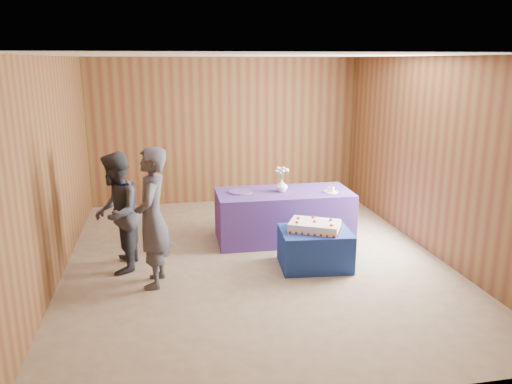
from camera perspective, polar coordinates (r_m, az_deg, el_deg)
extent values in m
plane|color=gray|center=(6.89, -0.16, -7.73)|extent=(6.00, 6.00, 0.00)
cube|color=brown|center=(9.41, -3.54, 6.94)|extent=(5.00, 0.04, 2.70)
cube|color=brown|center=(3.69, 8.43, -5.91)|extent=(5.00, 0.04, 2.70)
cube|color=brown|center=(6.52, -22.32, 2.28)|extent=(0.04, 6.00, 2.70)
cube|color=brown|center=(7.36, 19.39, 3.88)|extent=(0.04, 6.00, 2.70)
cube|color=white|center=(6.36, -0.18, 15.35)|extent=(5.00, 6.00, 0.04)
cube|color=navy|center=(6.63, 6.74, -6.41)|extent=(0.95, 0.77, 0.50)
cube|color=#4F2E7F|center=(7.53, 3.19, -2.71)|extent=(2.01, 0.93, 0.75)
cube|color=white|center=(6.53, 6.72, -3.88)|extent=(0.76, 0.67, 0.12)
sphere|color=#AE210D|center=(6.41, 3.58, -4.57)|extent=(0.03, 0.03, 0.03)
sphere|color=#AE210D|center=(6.31, 9.21, -5.07)|extent=(0.03, 0.03, 0.03)
sphere|color=#AE210D|center=(6.80, 4.40, -3.43)|extent=(0.03, 0.03, 0.03)
sphere|color=#AE210D|center=(6.70, 9.70, -3.88)|extent=(0.03, 0.03, 0.03)
sphere|color=#AE210D|center=(6.44, 4.91, -3.38)|extent=(0.04, 0.04, 0.04)
cone|color=#145B1C|center=(6.45, 5.13, -3.47)|extent=(0.02, 0.03, 0.03)
sphere|color=#AE210D|center=(6.57, 8.33, -3.11)|extent=(0.04, 0.04, 0.04)
cone|color=#145B1C|center=(6.59, 8.55, -3.20)|extent=(0.02, 0.03, 0.03)
sphere|color=#AE210D|center=(6.51, 6.74, -3.24)|extent=(0.04, 0.04, 0.04)
cone|color=#145B1C|center=(6.52, 6.96, -3.33)|extent=(0.02, 0.03, 0.03)
imported|color=white|center=(7.40, 2.94, 0.74)|extent=(0.18, 0.18, 0.19)
cylinder|color=#376C2B|center=(7.37, 3.21, 1.98)|extent=(0.01, 0.01, 0.14)
sphere|color=silver|center=(7.36, 3.59, 2.52)|extent=(0.05, 0.05, 0.05)
cylinder|color=#376C2B|center=(7.38, 3.14, 2.01)|extent=(0.01, 0.01, 0.14)
sphere|color=white|center=(7.40, 3.43, 2.59)|extent=(0.05, 0.05, 0.05)
cylinder|color=#376C2B|center=(7.39, 3.03, 2.02)|extent=(0.01, 0.01, 0.14)
sphere|color=silver|center=(7.42, 3.14, 2.63)|extent=(0.05, 0.05, 0.05)
cylinder|color=#376C2B|center=(7.39, 2.89, 2.02)|extent=(0.01, 0.01, 0.14)
sphere|color=white|center=(7.42, 2.81, 2.63)|extent=(0.05, 0.05, 0.05)
cylinder|color=#376C2B|center=(7.38, 2.77, 2.01)|extent=(0.01, 0.01, 0.14)
sphere|color=silver|center=(7.40, 2.51, 2.60)|extent=(0.05, 0.05, 0.05)
cylinder|color=#376C2B|center=(7.37, 2.70, 1.99)|extent=(0.01, 0.01, 0.14)
sphere|color=white|center=(7.37, 2.34, 2.54)|extent=(0.05, 0.05, 0.05)
cylinder|color=#376C2B|center=(7.35, 2.70, 1.96)|extent=(0.01, 0.01, 0.14)
sphere|color=silver|center=(7.33, 2.33, 2.47)|extent=(0.05, 0.05, 0.05)
cylinder|color=#376C2B|center=(7.34, 2.76, 1.93)|extent=(0.01, 0.01, 0.14)
sphere|color=white|center=(7.29, 2.48, 2.41)|extent=(0.05, 0.05, 0.05)
cylinder|color=#376C2B|center=(7.33, 2.88, 1.91)|extent=(0.01, 0.01, 0.14)
sphere|color=silver|center=(7.27, 2.77, 2.36)|extent=(0.05, 0.05, 0.05)
cylinder|color=#376C2B|center=(7.33, 3.01, 1.91)|extent=(0.01, 0.01, 0.14)
sphere|color=white|center=(7.27, 3.11, 2.36)|extent=(0.05, 0.05, 0.05)
cylinder|color=#376C2B|center=(7.34, 3.13, 1.92)|extent=(0.01, 0.01, 0.14)
sphere|color=silver|center=(7.29, 3.41, 2.39)|extent=(0.05, 0.05, 0.05)
cylinder|color=#376C2B|center=(7.35, 3.20, 1.95)|extent=(0.01, 0.01, 0.14)
sphere|color=white|center=(7.32, 3.59, 2.45)|extent=(0.05, 0.05, 0.05)
cylinder|color=#62468C|center=(7.36, -1.79, 0.02)|extent=(0.45, 0.45, 0.02)
cylinder|color=white|center=(7.45, 8.55, 0.01)|extent=(0.24, 0.24, 0.01)
cube|color=white|center=(7.44, 8.57, 0.31)|extent=(0.10, 0.10, 0.07)
sphere|color=#AE210D|center=(7.41, 8.64, 0.62)|extent=(0.03, 0.03, 0.03)
cube|color=silver|center=(7.33, 8.88, -0.28)|extent=(0.26, 0.05, 0.00)
imported|color=#3A3A45|center=(6.01, -11.77, -2.92)|extent=(0.49, 0.67, 1.69)
imported|color=#2F3038|center=(6.55, -15.62, -2.31)|extent=(0.64, 0.79, 1.55)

